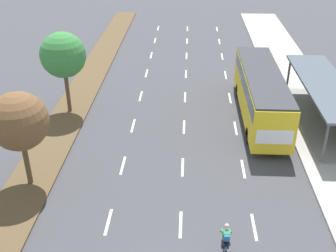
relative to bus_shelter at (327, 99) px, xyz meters
name	(u,v)px	position (x,y,z in m)	size (l,w,h in m)	color
median_strip	(82,92)	(-17.83, 4.29, -1.81)	(2.60, 52.00, 0.12)	brown
sidewalk_right	(303,96)	(-0.28, 4.29, -1.79)	(4.50, 52.00, 0.15)	#ADAAA3
lane_divider_left	(137,110)	(-13.03, 1.46, -1.86)	(0.14, 45.33, 0.01)	white
lane_divider_center	(185,111)	(-9.53, 1.46, -1.86)	(0.14, 45.33, 0.01)	white
lane_divider_right	(233,112)	(-6.03, 1.46, -1.86)	(0.14, 45.33, 0.01)	white
bus_shelter	(327,99)	(0.00, 0.00, 0.00)	(2.90, 11.19, 2.86)	gray
bus	(261,91)	(-4.28, 0.73, 0.20)	(2.54, 11.29, 3.37)	yellow
cyclist	(226,242)	(-7.56, -12.49, -1.08)	(0.46, 1.82, 1.71)	black
median_tree_second	(19,122)	(-17.78, -7.84, 2.02)	(3.03, 3.03, 5.30)	brown
median_tree_third	(63,55)	(-17.87, 0.85, 2.46)	(3.13, 3.13, 5.79)	brown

